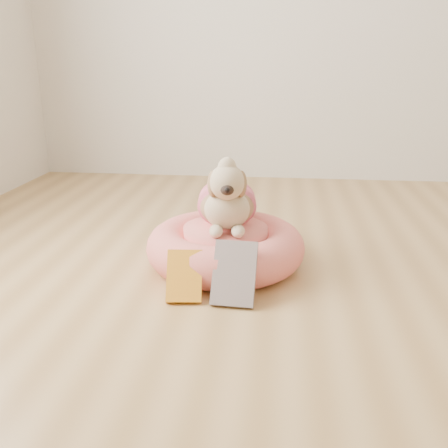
# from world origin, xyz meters

# --- Properties ---
(floor) EXTENTS (4.50, 4.50, 0.00)m
(floor) POSITION_xyz_m (0.00, 0.00, 0.00)
(floor) COLOR #A97D46
(floor) RESTS_ON ground
(pet_bed) EXTENTS (0.60, 0.60, 0.15)m
(pet_bed) POSITION_xyz_m (-0.59, 0.73, 0.07)
(pet_bed) COLOR #E85C5A
(pet_bed) RESTS_ON floor
(dog) EXTENTS (0.31, 0.41, 0.28)m
(dog) POSITION_xyz_m (-0.58, 0.74, 0.30)
(dog) COLOR brown
(dog) RESTS_ON pet_bed
(book_yellow) EXTENTS (0.13, 0.13, 0.15)m
(book_yellow) POSITION_xyz_m (-0.69, 0.44, 0.08)
(book_yellow) COLOR yellow
(book_yellow) RESTS_ON floor
(book_white) EXTENTS (0.15, 0.15, 0.19)m
(book_white) POSITION_xyz_m (-0.53, 0.44, 0.09)
(book_white) COLOR silver
(book_white) RESTS_ON floor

